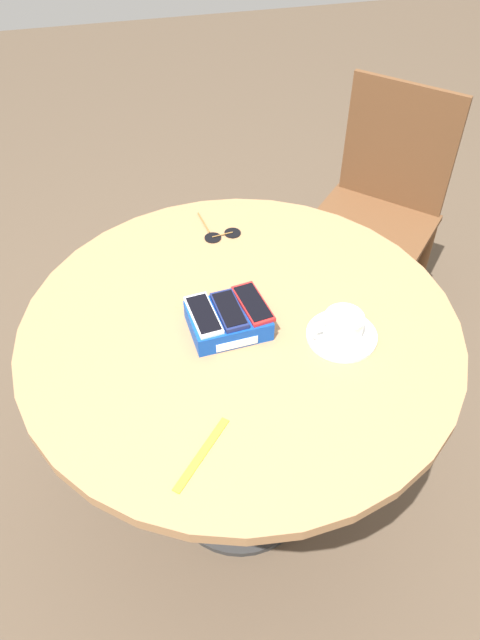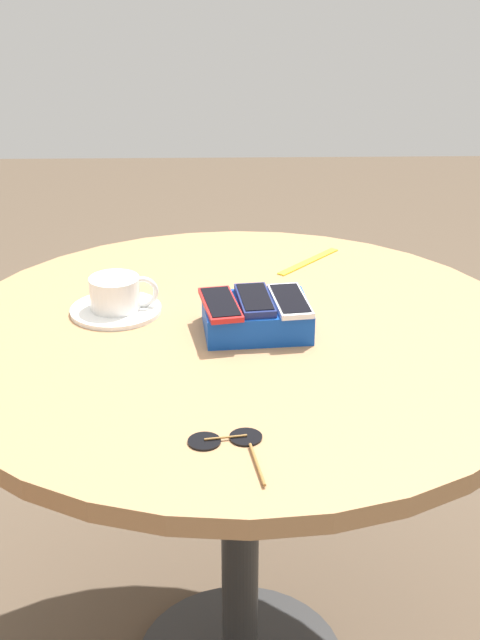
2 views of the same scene
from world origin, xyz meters
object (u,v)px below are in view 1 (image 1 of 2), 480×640
(coffee_cup, at_px, (342,325))
(chair_near_window, at_px, (376,215))
(phone_navy, at_px, (229,311))
(round_table, at_px, (240,359))
(phone_red, at_px, (253,303))
(phone_white, at_px, (204,315))
(lanyard_strap, at_px, (202,454))
(sunglasses, at_px, (220,234))
(phone_box, at_px, (228,320))
(saucer, at_px, (342,336))

(coffee_cup, height_order, chair_near_window, chair_near_window)
(phone_navy, bearing_deg, chair_near_window, 46.16)
(round_table, distance_m, phone_red, 0.17)
(phone_white, distance_m, phone_navy, 0.06)
(lanyard_strap, relative_size, sunglasses, 1.34)
(sunglasses, bearing_deg, round_table, -93.77)
(phone_white, xyz_separation_m, chair_near_window, (0.72, 0.69, -0.34))
(phone_white, distance_m, coffee_cup, 0.30)
(phone_white, relative_size, chair_near_window, 0.15)
(coffee_cup, relative_size, chair_near_window, 0.13)
(phone_white, height_order, chair_near_window, chair_near_window)
(phone_box, height_order, sunglasses, phone_box)
(sunglasses, relative_size, chair_near_window, 0.15)
(phone_red, relative_size, lanyard_strap, 0.77)
(phone_white, height_order, sunglasses, phone_white)
(coffee_cup, relative_size, lanyard_strap, 0.65)
(phone_navy, bearing_deg, phone_white, -179.20)
(saucer, bearing_deg, lanyard_strap, -147.00)
(phone_box, distance_m, sunglasses, 0.34)
(saucer, height_order, coffee_cup, coffee_cup)
(phone_box, relative_size, saucer, 1.16)
(round_table, xyz_separation_m, lanyard_strap, (-0.14, -0.31, 0.12))
(coffee_cup, height_order, lanyard_strap, coffee_cup)
(round_table, height_order, phone_box, phone_box)
(phone_box, bearing_deg, phone_white, -177.43)
(round_table, xyz_separation_m, phone_box, (-0.03, 0.00, 0.14))
(phone_white, distance_m, saucer, 0.31)
(round_table, bearing_deg, chair_near_window, 47.18)
(saucer, xyz_separation_m, coffee_cup, (-0.00, -0.00, 0.03))
(phone_navy, bearing_deg, coffee_cup, -18.84)
(phone_box, xyz_separation_m, phone_white, (-0.05, -0.00, 0.03))
(phone_navy, relative_size, coffee_cup, 1.07)
(saucer, height_order, chair_near_window, chair_near_window)
(phone_navy, bearing_deg, phone_red, 12.56)
(chair_near_window, bearing_deg, phone_white, -136.18)
(phone_navy, height_order, coffee_cup, coffee_cup)
(phone_white, relative_size, saucer, 0.87)
(phone_white, bearing_deg, coffee_cup, -15.18)
(coffee_cup, xyz_separation_m, lanyard_strap, (-0.35, -0.23, -0.04))
(phone_box, bearing_deg, chair_near_window, 45.98)
(phone_red, xyz_separation_m, sunglasses, (-0.01, 0.33, -0.05))
(round_table, distance_m, sunglasses, 0.36)
(round_table, height_order, phone_white, phone_white)
(phone_red, relative_size, chair_near_window, 0.16)
(phone_white, bearing_deg, sunglasses, 73.05)
(saucer, bearing_deg, sunglasses, 114.41)
(phone_box, height_order, coffee_cup, coffee_cup)
(phone_box, xyz_separation_m, phone_red, (0.06, 0.01, 0.03))
(saucer, xyz_separation_m, chair_near_window, (0.43, 0.77, -0.29))
(coffee_cup, bearing_deg, lanyard_strap, -146.81)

